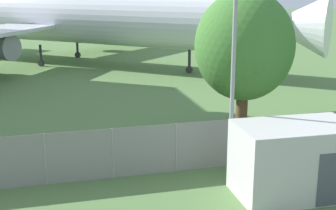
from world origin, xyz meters
name	(u,v)px	position (x,y,z in m)	size (l,w,h in m)	color
perimeter_fence	(176,148)	(0.00, 9.80, 1.02)	(56.07, 0.07, 2.03)	gray
airplane	(70,18)	(-2.41, 38.13, 4.26)	(38.61, 33.55, 13.68)	silver
portable_cabin	(295,160)	(3.55, 6.72, 1.31)	(4.27, 2.59, 2.62)	silver
tree_behind_benches	(244,46)	(3.93, 12.36, 4.63)	(4.54, 4.54, 7.15)	brown
light_mast	(234,41)	(1.90, 8.74, 5.36)	(0.44, 0.44, 8.93)	#99999E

